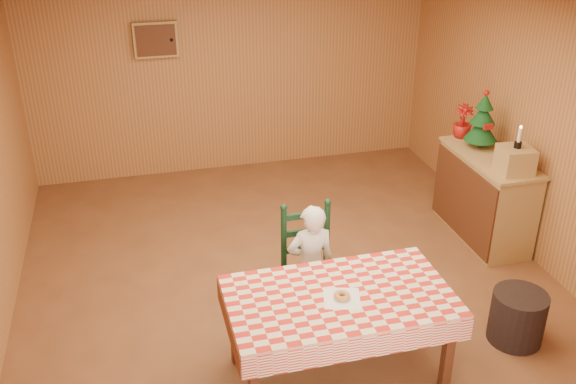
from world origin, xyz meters
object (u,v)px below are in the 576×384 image
(ladder_chair, at_px, (309,268))
(storage_bin, at_px, (517,317))
(dining_table, at_px, (339,304))
(seated_child, at_px, (311,265))
(shelf_unit, at_px, (484,197))
(christmas_tree, at_px, (482,122))
(crate, at_px, (515,160))

(ladder_chair, distance_m, storage_bin, 1.77)
(dining_table, height_order, ladder_chair, ladder_chair)
(dining_table, relative_size, seated_child, 1.47)
(ladder_chair, relative_size, seated_child, 0.96)
(dining_table, bearing_deg, shelf_unit, 37.54)
(seated_child, height_order, christmas_tree, christmas_tree)
(crate, xyz_separation_m, storage_bin, (-0.61, -1.23, -0.83))
(dining_table, distance_m, crate, 2.56)
(christmas_tree, bearing_deg, dining_table, -138.68)
(dining_table, xyz_separation_m, storage_bin, (1.58, 0.05, -0.46))
(storage_bin, bearing_deg, crate, 63.74)
(seated_child, xyz_separation_m, storage_bin, (1.58, -0.68, -0.34))
(crate, height_order, storage_bin, crate)
(crate, bearing_deg, dining_table, -149.77)
(ladder_chair, xyz_separation_m, shelf_unit, (2.18, 0.89, -0.04))
(dining_table, bearing_deg, storage_bin, 1.76)
(seated_child, bearing_deg, shelf_unit, -156.55)
(ladder_chair, xyz_separation_m, storage_bin, (1.58, -0.74, -0.28))
(ladder_chair, height_order, crate, crate)
(seated_child, distance_m, shelf_unit, 2.38)
(dining_table, xyz_separation_m, shelf_unit, (2.18, 1.68, -0.22))
(shelf_unit, relative_size, crate, 4.13)
(seated_child, relative_size, shelf_unit, 0.91)
(seated_child, bearing_deg, ladder_chair, -90.00)
(christmas_tree, relative_size, storage_bin, 1.39)
(storage_bin, bearing_deg, shelf_unit, 69.85)
(seated_child, xyz_separation_m, crate, (2.19, 0.55, 0.49))
(seated_child, height_order, shelf_unit, seated_child)
(shelf_unit, bearing_deg, ladder_chair, -157.82)
(shelf_unit, height_order, crate, crate)
(dining_table, distance_m, storage_bin, 1.65)
(seated_child, height_order, crate, crate)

